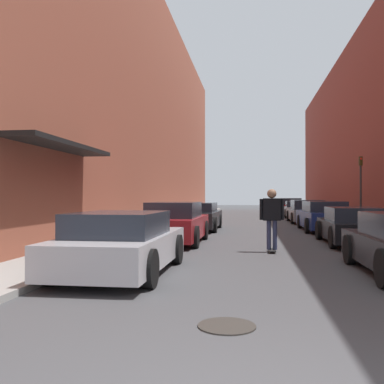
# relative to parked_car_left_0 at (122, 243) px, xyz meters

# --- Properties ---
(ground) EXTENTS (103.32, 103.32, 0.00)m
(ground) POSITION_rel_parked_car_left_0_xyz_m (2.91, 13.02, -0.61)
(ground) COLOR #424244
(curb_strip_left) EXTENTS (1.80, 46.96, 0.12)m
(curb_strip_left) POSITION_rel_parked_car_left_0_xyz_m (-1.90, 17.72, -0.55)
(curb_strip_left) COLOR gray
(curb_strip_left) RESTS_ON ground
(curb_strip_right) EXTENTS (1.80, 46.96, 0.12)m
(curb_strip_right) POSITION_rel_parked_car_left_0_xyz_m (7.71, 17.72, -0.55)
(curb_strip_right) COLOR gray
(curb_strip_right) RESTS_ON ground
(building_row_left) EXTENTS (4.90, 46.96, 13.88)m
(building_row_left) POSITION_rel_parked_car_left_0_xyz_m (-4.80, 17.72, 6.33)
(building_row_left) COLOR brown
(building_row_left) RESTS_ON ground
(parked_car_left_0) EXTENTS (1.97, 4.28, 1.25)m
(parked_car_left_0) POSITION_rel_parked_car_left_0_xyz_m (0.00, 0.00, 0.00)
(parked_car_left_0) COLOR #B7B7BC
(parked_car_left_0) RESTS_ON ground
(parked_car_left_1) EXTENTS (1.86, 4.21, 1.36)m
(parked_car_left_1) POSITION_rel_parked_car_left_0_xyz_m (0.09, 5.57, 0.05)
(parked_car_left_1) COLOR maroon
(parked_car_left_1) RESTS_ON ground
(parked_car_left_2) EXTENTS (2.09, 4.51, 1.26)m
(parked_car_left_2) POSITION_rel_parked_car_left_0_xyz_m (0.08, 11.11, 0.01)
(parked_car_left_2) COLOR #232326
(parked_car_left_2) RESTS_ON ground
(parked_car_right_1) EXTENTS (1.90, 4.35, 1.20)m
(parked_car_right_1) POSITION_rel_parked_car_left_0_xyz_m (5.84, 6.08, -0.02)
(parked_car_right_1) COLOR black
(parked_car_right_1) RESTS_ON ground
(parked_car_right_2) EXTENTS (1.92, 4.73, 1.33)m
(parked_car_right_2) POSITION_rel_parked_car_left_0_xyz_m (5.77, 11.37, 0.04)
(parked_car_right_2) COLOR navy
(parked_car_right_2) RESTS_ON ground
(parked_car_right_3) EXTENTS (2.04, 4.74, 1.33)m
(parked_car_right_3) POSITION_rel_parked_car_left_0_xyz_m (5.79, 17.34, 0.03)
(parked_car_right_3) COLOR gray
(parked_car_right_3) RESTS_ON ground
(parked_car_right_4) EXTENTS (1.96, 3.95, 1.19)m
(parked_car_right_4) POSITION_rel_parked_car_left_0_xyz_m (5.85, 23.15, -0.02)
(parked_car_right_4) COLOR #B7B7BC
(parked_car_right_4) RESTS_ON ground
(parked_car_right_5) EXTENTS (1.99, 4.58, 1.37)m
(parked_car_right_5) POSITION_rel_parked_car_left_0_xyz_m (5.78, 28.33, 0.06)
(parked_car_right_5) COLOR maroon
(parked_car_right_5) RESTS_ON ground
(skateboarder) EXTENTS (0.67, 0.78, 1.76)m
(skateboarder) POSITION_rel_parked_car_left_0_xyz_m (3.16, 3.74, 0.47)
(skateboarder) COLOR black
(skateboarder) RESTS_ON ground
(manhole_cover) EXTENTS (0.70, 0.70, 0.02)m
(manhole_cover) POSITION_rel_parked_car_left_0_xyz_m (2.31, -3.20, -0.60)
(manhole_cover) COLOR #332D28
(manhole_cover) RESTS_ON ground
(traffic_light) EXTENTS (0.16, 0.22, 3.40)m
(traffic_light) POSITION_rel_parked_car_left_0_xyz_m (7.97, 13.83, 1.62)
(traffic_light) COLOR #2D2D2D
(traffic_light) RESTS_ON curb_strip_right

